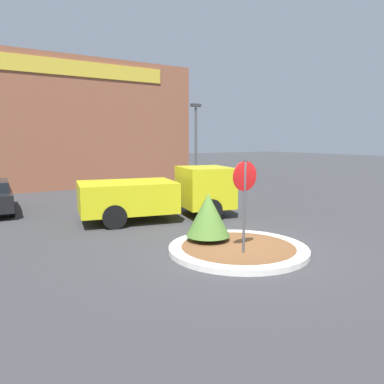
# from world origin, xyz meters

# --- Properties ---
(ground_plane) EXTENTS (120.00, 120.00, 0.00)m
(ground_plane) POSITION_xyz_m (0.00, 0.00, 0.00)
(ground_plane) COLOR #38383A
(traffic_island) EXTENTS (3.81, 3.81, 0.15)m
(traffic_island) POSITION_xyz_m (0.00, 0.00, 0.08)
(traffic_island) COLOR silver
(traffic_island) RESTS_ON ground_plane
(stop_sign) EXTENTS (0.76, 0.07, 2.53)m
(stop_sign) POSITION_xyz_m (-0.25, -0.51, 1.77)
(stop_sign) COLOR #4C4C51
(stop_sign) RESTS_ON ground_plane
(island_shrub) EXTENTS (1.27, 1.27, 1.38)m
(island_shrub) POSITION_xyz_m (-0.34, 0.96, 0.91)
(island_shrub) COLOR brown
(island_shrub) RESTS_ON traffic_island
(utility_truck) EXTENTS (6.15, 3.45, 1.96)m
(utility_truck) POSITION_xyz_m (0.26, 4.93, 1.01)
(utility_truck) COLOR gold
(utility_truck) RESTS_ON ground_plane
(storefront_building) EXTENTS (15.28, 6.07, 8.00)m
(storefront_building) POSITION_xyz_m (0.42, 18.25, 4.00)
(storefront_building) COLOR #93563D
(storefront_building) RESTS_ON ground_plane
(light_pole) EXTENTS (0.70, 0.30, 5.39)m
(light_pole) POSITION_xyz_m (7.59, 13.63, 3.23)
(light_pole) COLOR #4C4C51
(light_pole) RESTS_ON ground_plane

